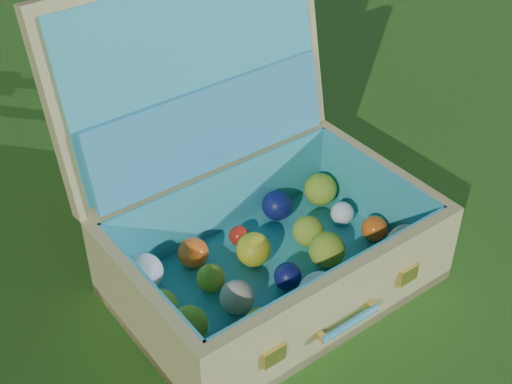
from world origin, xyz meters
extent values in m
plane|color=#215114|center=(0.00, 0.00, 0.00)|extent=(60.00, 60.00, 0.00)
cube|color=tan|center=(0.17, 0.13, 0.01)|extent=(0.75, 0.57, 0.02)
cube|color=tan|center=(0.21, -0.08, 0.10)|extent=(0.67, 0.15, 0.20)
cube|color=tan|center=(0.13, 0.34, 0.10)|extent=(0.67, 0.15, 0.20)
cube|color=tan|center=(-0.15, 0.07, 0.10)|extent=(0.10, 0.40, 0.20)
cube|color=tan|center=(0.49, 0.19, 0.10)|extent=(0.10, 0.40, 0.20)
cube|color=teal|center=(0.17, 0.13, 0.03)|extent=(0.70, 0.52, 0.01)
cube|color=teal|center=(0.21, -0.06, 0.11)|extent=(0.62, 0.13, 0.18)
cube|color=teal|center=(0.13, 0.33, 0.11)|extent=(0.62, 0.13, 0.18)
cube|color=teal|center=(-0.14, 0.07, 0.11)|extent=(0.08, 0.40, 0.18)
cube|color=teal|center=(0.47, 0.19, 0.11)|extent=(0.08, 0.40, 0.18)
cube|color=tan|center=(0.11, 0.42, 0.42)|extent=(0.69, 0.26, 0.45)
cube|color=teal|center=(0.12, 0.40, 0.43)|extent=(0.64, 0.21, 0.40)
cube|color=teal|center=(0.12, 0.36, 0.30)|extent=(0.61, 0.17, 0.19)
cube|color=#F2C659|center=(0.03, -0.13, 0.10)|extent=(0.05, 0.02, 0.04)
cube|color=#F2C659|center=(0.39, -0.06, 0.10)|extent=(0.05, 0.02, 0.04)
cylinder|color=teal|center=(0.21, -0.11, 0.09)|extent=(0.15, 0.04, 0.02)
cube|color=#F2C659|center=(0.15, -0.11, 0.09)|extent=(0.02, 0.02, 0.01)
cube|color=#F2C659|center=(0.28, -0.09, 0.09)|extent=(0.02, 0.02, 0.01)
sphere|color=#FC5B15|center=(-0.05, -0.05, 0.06)|extent=(0.05, 0.05, 0.05)
sphere|color=gold|center=(0.06, -0.03, 0.07)|extent=(0.08, 0.08, 0.08)
sphere|color=white|center=(0.21, -0.01, 0.08)|extent=(0.10, 0.10, 0.10)
sphere|color=red|center=(0.31, 0.02, 0.06)|extent=(0.06, 0.06, 0.06)
sphere|color=beige|center=(0.46, 0.03, 0.08)|extent=(0.10, 0.10, 0.10)
sphere|color=#A8C12F|center=(-0.07, 0.04, 0.07)|extent=(0.08, 0.08, 0.08)
sphere|color=beige|center=(0.05, 0.07, 0.07)|extent=(0.07, 0.07, 0.07)
sphere|color=#101654|center=(0.18, 0.08, 0.06)|extent=(0.06, 0.06, 0.06)
sphere|color=#A8C12F|center=(0.29, 0.11, 0.07)|extent=(0.08, 0.08, 0.08)
sphere|color=#FC5B15|center=(0.44, 0.14, 0.06)|extent=(0.06, 0.06, 0.06)
sphere|color=#A8C12F|center=(-0.10, 0.12, 0.07)|extent=(0.07, 0.07, 0.07)
sphere|color=#A8C12F|center=(0.02, 0.15, 0.06)|extent=(0.06, 0.06, 0.06)
sphere|color=gold|center=(0.14, 0.19, 0.07)|extent=(0.08, 0.08, 0.08)
sphere|color=#A8C12F|center=(0.29, 0.19, 0.07)|extent=(0.07, 0.07, 0.07)
sphere|color=white|center=(0.40, 0.22, 0.06)|extent=(0.06, 0.06, 0.06)
sphere|color=white|center=(-0.11, 0.22, 0.07)|extent=(0.09, 0.09, 0.09)
sphere|color=#FC5B15|center=(0.02, 0.24, 0.07)|extent=(0.07, 0.07, 0.07)
sphere|color=red|center=(0.14, 0.26, 0.06)|extent=(0.05, 0.05, 0.05)
sphere|color=#101654|center=(0.27, 0.31, 0.07)|extent=(0.08, 0.08, 0.08)
sphere|color=#A8C12F|center=(0.40, 0.32, 0.07)|extent=(0.08, 0.08, 0.08)
camera|label=1|loc=(-0.38, -0.90, 1.16)|focal=50.00mm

